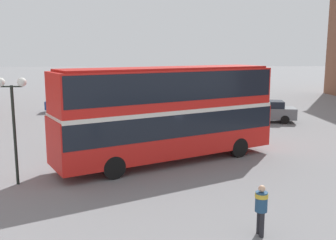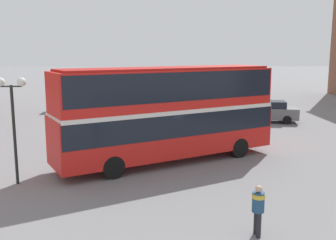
{
  "view_description": "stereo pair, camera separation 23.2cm",
  "coord_description": "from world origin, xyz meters",
  "px_view_note": "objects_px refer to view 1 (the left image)",
  "views": [
    {
      "loc": [
        -0.27,
        -18.81,
        5.44
      ],
      "look_at": [
        0.62,
        0.09,
        2.1
      ],
      "focal_mm": 42.0,
      "sensor_mm": 36.0,
      "label": 1
    },
    {
      "loc": [
        -0.04,
        -18.82,
        5.44
      ],
      "look_at": [
        0.62,
        0.09,
        2.1
      ],
      "focal_mm": 42.0,
      "sensor_mm": 36.0,
      "label": 2
    }
  ],
  "objects_px": {
    "parked_car_kerb_near": "(72,103)",
    "street_lamp_twin_globe": "(13,103)",
    "pedestrian_foreground": "(261,205)",
    "double_decker_bus": "(168,108)",
    "parked_car_kerb_far": "(265,111)"
  },
  "relations": [
    {
      "from": "double_decker_bus",
      "to": "parked_car_kerb_near",
      "type": "relative_size",
      "value": 2.51
    },
    {
      "from": "parked_car_kerb_far",
      "to": "street_lamp_twin_globe",
      "type": "xyz_separation_m",
      "value": [
        -14.39,
        -13.85,
        2.55
      ]
    },
    {
      "from": "pedestrian_foreground",
      "to": "street_lamp_twin_globe",
      "type": "relative_size",
      "value": 0.36
    },
    {
      "from": "double_decker_bus",
      "to": "street_lamp_twin_globe",
      "type": "relative_size",
      "value": 2.53
    },
    {
      "from": "pedestrian_foreground",
      "to": "parked_car_kerb_near",
      "type": "height_order",
      "value": "pedestrian_foreground"
    },
    {
      "from": "pedestrian_foreground",
      "to": "street_lamp_twin_globe",
      "type": "xyz_separation_m",
      "value": [
        -8.74,
        4.99,
        2.42
      ]
    },
    {
      "from": "double_decker_bus",
      "to": "parked_car_kerb_near",
      "type": "distance_m",
      "value": 18.44
    },
    {
      "from": "parked_car_kerb_far",
      "to": "pedestrian_foreground",
      "type": "bearing_deg",
      "value": 83.29
    },
    {
      "from": "double_decker_bus",
      "to": "parked_car_kerb_far",
      "type": "relative_size",
      "value": 2.28
    },
    {
      "from": "pedestrian_foreground",
      "to": "double_decker_bus",
      "type": "bearing_deg",
      "value": -78.2
    },
    {
      "from": "double_decker_bus",
      "to": "parked_car_kerb_far",
      "type": "height_order",
      "value": "double_decker_bus"
    },
    {
      "from": "parked_car_kerb_far",
      "to": "street_lamp_twin_globe",
      "type": "relative_size",
      "value": 1.11
    },
    {
      "from": "pedestrian_foreground",
      "to": "parked_car_kerb_near",
      "type": "relative_size",
      "value": 0.35
    },
    {
      "from": "parked_car_kerb_far",
      "to": "street_lamp_twin_globe",
      "type": "distance_m",
      "value": 20.13
    },
    {
      "from": "parked_car_kerb_near",
      "to": "street_lamp_twin_globe",
      "type": "height_order",
      "value": "street_lamp_twin_globe"
    }
  ]
}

